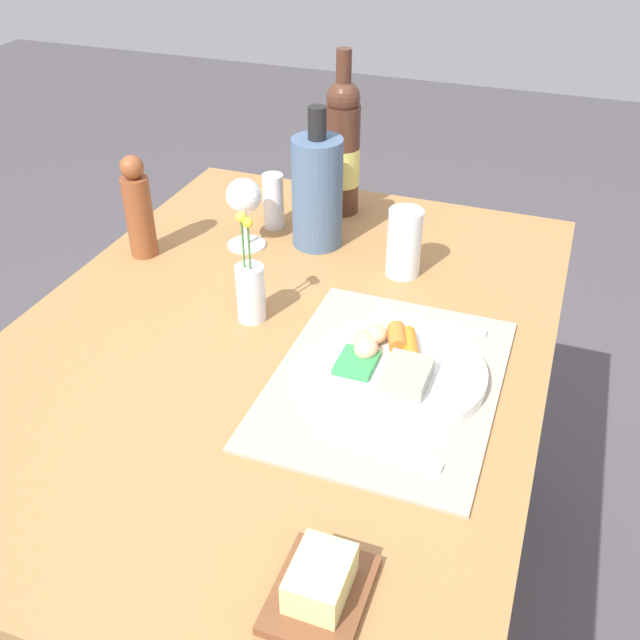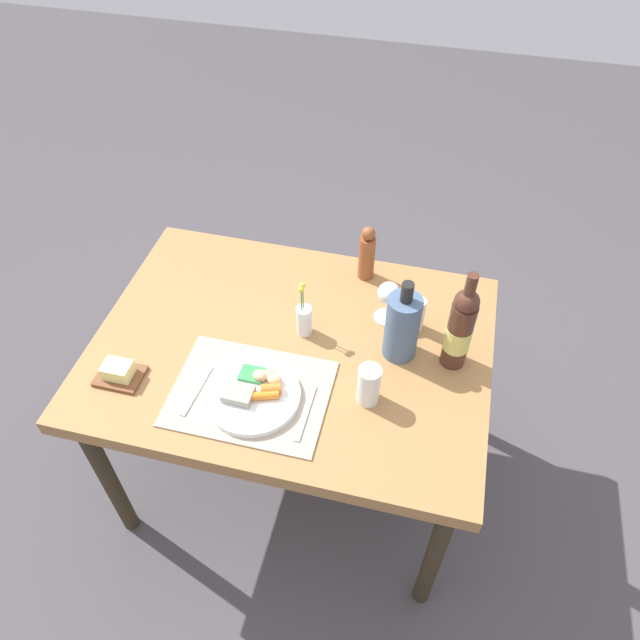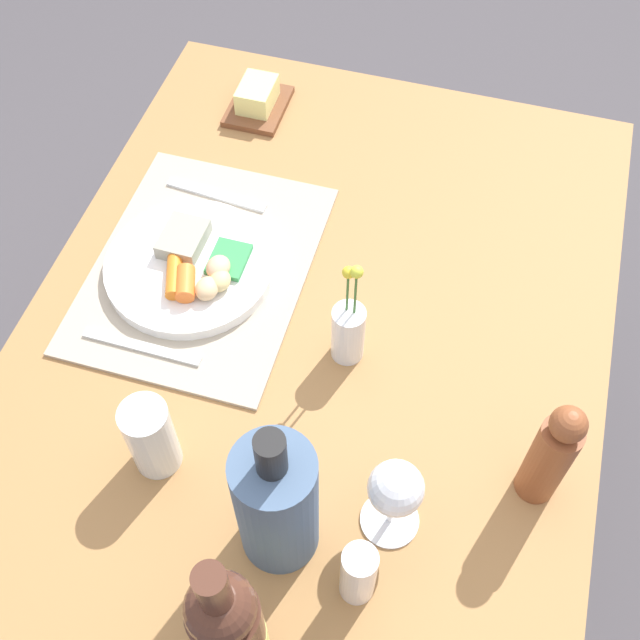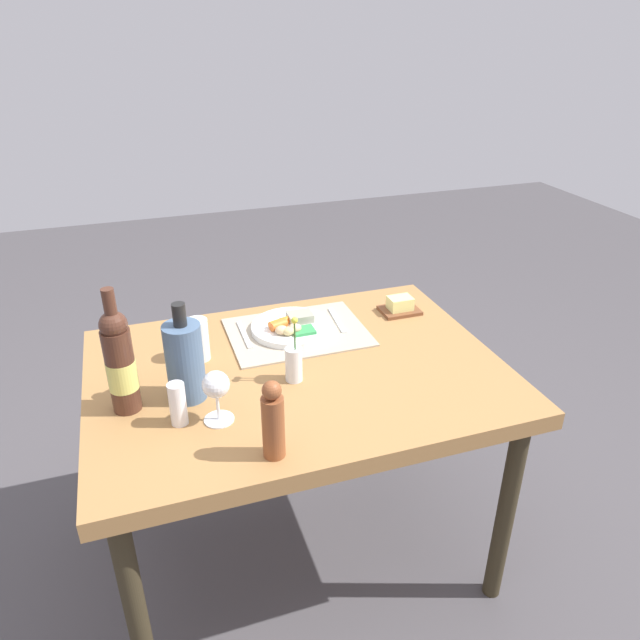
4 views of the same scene
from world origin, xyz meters
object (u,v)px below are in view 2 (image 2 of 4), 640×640
Objects in this scene: dining_table at (292,359)px; water_tumbler at (369,387)px; flower_vase at (304,319)px; knife at (305,413)px; salt_shaker at (418,314)px; butter_dish at (119,373)px; pepper_mill at (367,254)px; dinner_plate at (254,393)px; cooler_bottle at (402,326)px; fork at (197,390)px; wine_glass at (389,295)px; wine_bottle at (460,329)px.

water_tumbler reaches higher than dining_table.
knife is at bearing -74.63° from flower_vase.
salt_shaker is at bearing 72.65° from water_tumbler.
butter_dish is 0.65× the size of pepper_mill.
flower_vase is (0.07, 0.27, 0.04)m from dinner_plate.
knife is at bearing -126.95° from cooler_bottle.
fork is 0.48m from water_tumbler.
dining_table is at bearing 151.20° from water_tumbler.
fork is 1.26× the size of wine_glass.
wine_bottle reaches higher than dining_table.
fork is at bearing -128.87° from flower_vase.
fork is 0.37m from flower_vase.
knife is 0.48m from wine_bottle.
wine_bottle is 2.40× the size of wine_glass.
knife is 0.30m from flower_vase.
dinner_plate is at bearing -128.08° from wine_glass.
salt_shaker is (0.35, 0.16, 0.13)m from dining_table.
dining_table is 5.87× the size of pepper_mill.
butter_dish is at bearing -162.58° from wine_bottle.
dinner_plate is 0.50m from wine_glass.
knife is at bearing 0.36° from butter_dish.
knife is 0.36m from cooler_bottle.
salt_shaker is at bearing -44.74° from pepper_mill.
wine_bottle is 1.71× the size of flower_vase.
flower_vase is at bearing 66.26° from dining_table.
wine_glass is at bearing 114.38° from cooler_bottle.
knife is 0.59m from pepper_mill.
water_tumbler is 0.32m from wine_glass.
wine_glass is (-0.21, 0.13, -0.04)m from wine_bottle.
butter_dish is 0.65× the size of flower_vase.
wine_bottle is at bearing 37.97° from knife.
knife is 0.67× the size of cooler_bottle.
wine_bottle is at bearing 26.84° from dinner_plate.
pepper_mill is at bearing 135.26° from salt_shaker.
butter_dish is 0.70m from water_tumbler.
fork is at bearing -173.21° from dinner_plate.
flower_vase is (0.23, 0.29, 0.05)m from fork.
wine_glass is at bearing 90.20° from water_tumbler.
dining_table is at bearing -114.46° from pepper_mill.
knife is 0.91× the size of pepper_mill.
wine_glass is (0.46, 0.41, 0.09)m from fork.
knife is 0.18m from water_tumbler.
wine_bottle is at bearing 1.04° from cooler_bottle.
wine_bottle is 1.23× the size of cooler_bottle.
wine_glass is at bearing 69.96° from knife.
fork is at bearing 0.95° from butter_dish.
cooler_bottle reaches higher than butter_dish.
butter_dish is 0.92× the size of wine_glass.
salt_shaker reaches higher than fork.
flower_vase reaches higher than knife.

